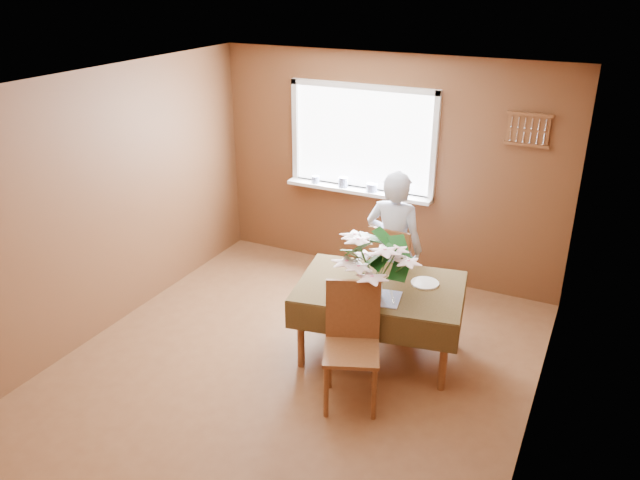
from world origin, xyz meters
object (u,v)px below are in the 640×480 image
at_px(seated_woman, 394,248).
at_px(flower_bouquet, 376,260).
at_px(chair_near, 352,339).
at_px(dining_table, 380,294).
at_px(chair_far, 392,269).

relative_size(seated_woman, flower_bouquet, 2.52).
bearing_deg(chair_near, flower_bouquet, 67.58).
height_order(dining_table, chair_near, chair_near).
xyz_separation_m(dining_table, seated_woman, (-0.12, 0.66, 0.16)).
relative_size(chair_near, seated_woman, 0.65).
bearing_deg(seated_woman, dining_table, 99.29).
distance_m(dining_table, chair_near, 0.70).
height_order(seated_woman, flower_bouquet, seated_woman).
distance_m(dining_table, chair_far, 0.70).
relative_size(chair_far, seated_woman, 0.64).
xyz_separation_m(chair_far, chair_near, (0.16, -1.37, 0.01)).
height_order(dining_table, flower_bouquet, flower_bouquet).
bearing_deg(flower_bouquet, chair_far, 100.28).
height_order(chair_near, seated_woman, seated_woman).
height_order(dining_table, seated_woman, seated_woman).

